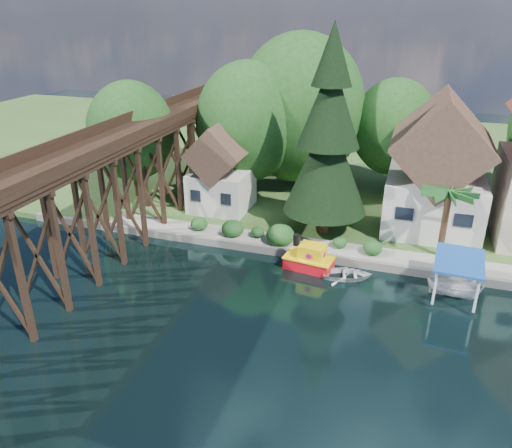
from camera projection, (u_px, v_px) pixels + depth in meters
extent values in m
plane|color=black|center=(304.00, 323.00, 30.00)|extent=(140.00, 140.00, 0.00)
cube|color=#304F1F|center=(368.00, 162.00, 59.46)|extent=(140.00, 52.00, 0.50)
cube|color=slate|center=(384.00, 267.00, 35.71)|extent=(60.00, 0.40, 0.62)
cube|color=gray|center=(414.00, 260.00, 36.19)|extent=(50.00, 2.60, 0.06)
cube|color=black|center=(36.00, 250.00, 30.08)|extent=(4.00, 0.36, 8.00)
cube|color=black|center=(70.00, 229.00, 32.86)|extent=(4.00, 0.36, 8.00)
cube|color=black|center=(98.00, 211.00, 35.65)|extent=(4.00, 0.36, 8.00)
cube|color=black|center=(122.00, 196.00, 38.43)|extent=(4.00, 0.36, 8.00)
cube|color=black|center=(143.00, 183.00, 41.21)|extent=(4.00, 0.36, 8.00)
cube|color=black|center=(161.00, 171.00, 43.99)|extent=(4.00, 0.36, 8.00)
cube|color=black|center=(177.00, 161.00, 46.78)|extent=(4.00, 0.36, 8.00)
cube|color=black|center=(192.00, 152.00, 49.56)|extent=(4.00, 0.36, 8.00)
cube|color=black|center=(204.00, 144.00, 52.34)|extent=(4.00, 0.36, 8.00)
cube|color=black|center=(216.00, 137.00, 55.12)|extent=(4.00, 0.36, 8.00)
cube|color=black|center=(92.00, 144.00, 36.93)|extent=(0.35, 44.00, 0.35)
cube|color=black|center=(134.00, 148.00, 35.94)|extent=(0.35, 44.00, 0.35)
cube|color=black|center=(113.00, 142.00, 36.31)|extent=(4.00, 44.00, 0.30)
cube|color=black|center=(88.00, 132.00, 36.65)|extent=(0.12, 44.00, 0.80)
cube|color=black|center=(136.00, 137.00, 35.53)|extent=(0.12, 44.00, 0.80)
cube|color=silver|center=(433.00, 201.00, 40.83)|extent=(7.50, 8.00, 4.50)
cube|color=#493227|center=(442.00, 142.00, 38.82)|extent=(7.64, 8.64, 7.64)
cube|color=black|center=(404.00, 214.00, 37.82)|extent=(1.35, 0.08, 1.00)
cube|color=black|center=(463.00, 221.00, 36.64)|extent=(1.35, 0.08, 1.00)
cube|color=silver|center=(222.00, 190.00, 44.78)|extent=(5.00, 5.00, 3.50)
cube|color=#493227|center=(220.00, 151.00, 43.34)|extent=(5.09, 5.40, 5.09)
cube|color=black|center=(196.00, 196.00, 42.89)|extent=(0.90, 0.08, 1.00)
cube|color=black|center=(226.00, 199.00, 42.11)|extent=(0.90, 0.08, 1.00)
cylinder|color=#382314|center=(248.00, 171.00, 48.21)|extent=(0.50, 0.50, 4.50)
ellipsoid|color=#1A4518|center=(248.00, 122.00, 46.28)|extent=(4.40, 4.40, 5.06)
cylinder|color=#382314|center=(298.00, 161.00, 50.47)|extent=(0.50, 0.50, 4.95)
ellipsoid|color=#1A4518|center=(300.00, 109.00, 48.35)|extent=(5.00, 5.00, 5.75)
cylinder|color=#382314|center=(390.00, 171.00, 49.00)|extent=(0.50, 0.50, 4.05)
ellipsoid|color=#1A4518|center=(394.00, 127.00, 47.26)|extent=(4.00, 4.00, 4.60)
cylinder|color=#382314|center=(136.00, 175.00, 47.63)|extent=(0.50, 0.50, 4.05)
ellipsoid|color=#1A4518|center=(131.00, 131.00, 45.89)|extent=(4.00, 4.00, 4.60)
ellipsoid|color=#1A4519|center=(233.00, 227.00, 39.73)|extent=(1.98, 1.98, 1.53)
ellipsoid|color=#1A4519|center=(258.00, 231.00, 39.50)|extent=(1.54, 1.54, 1.19)
ellipsoid|color=#1A4519|center=(280.00, 234.00, 38.40)|extent=(2.20, 2.20, 1.70)
ellipsoid|color=#1A4519|center=(199.00, 222.00, 40.78)|extent=(1.76, 1.76, 1.36)
ellipsoid|color=#1A4519|center=(340.00, 241.00, 37.76)|extent=(1.54, 1.54, 1.19)
ellipsoid|color=#1A4519|center=(373.00, 246.00, 36.77)|extent=(1.76, 1.76, 1.36)
cylinder|color=#382314|center=(324.00, 215.00, 40.05)|extent=(0.89, 0.89, 2.97)
cone|color=black|center=(327.00, 162.00, 38.23)|extent=(6.54, 6.54, 7.92)
cone|color=black|center=(330.00, 103.00, 36.42)|extent=(4.75, 4.75, 6.44)
cone|color=black|center=(333.00, 53.00, 35.01)|extent=(2.97, 2.97, 4.46)
cylinder|color=#382314|center=(444.00, 227.00, 35.95)|extent=(0.47, 0.47, 4.71)
ellipsoid|color=#17471D|center=(449.00, 193.00, 34.91)|extent=(3.91, 3.91, 1.07)
cube|color=red|center=(309.00, 263.00, 36.01)|extent=(3.59, 2.25, 0.90)
cube|color=yellow|center=(309.00, 257.00, 35.82)|extent=(3.72, 2.38, 0.11)
cube|color=yellow|center=(312.00, 252.00, 35.53)|extent=(1.97, 1.59, 1.12)
cylinder|color=black|center=(297.00, 240.00, 35.73)|extent=(0.49, 0.49, 0.79)
cylinder|color=#B40D62|center=(309.00, 256.00, 34.96)|extent=(0.41, 0.15, 0.40)
cylinder|color=#B40D62|center=(316.00, 248.00, 36.11)|extent=(0.41, 0.15, 0.40)
cylinder|color=#B40D62|center=(324.00, 255.00, 35.18)|extent=(0.15, 0.41, 0.40)
imported|color=silver|center=(347.00, 273.00, 34.76)|extent=(3.96, 3.25, 0.71)
imported|color=silver|center=(455.00, 288.00, 32.40)|extent=(3.55, 1.55, 1.34)
cube|color=#1A4FAE|center=(460.00, 261.00, 31.59)|extent=(3.25, 4.49, 0.16)
cylinder|color=white|center=(477.00, 295.00, 30.08)|extent=(0.16, 0.16, 2.41)
cylinder|color=white|center=(477.00, 267.00, 33.25)|extent=(0.16, 0.16, 2.41)
cylinder|color=white|center=(435.00, 288.00, 30.90)|extent=(0.16, 0.16, 2.41)
cylinder|color=white|center=(439.00, 261.00, 34.08)|extent=(0.16, 0.16, 2.41)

